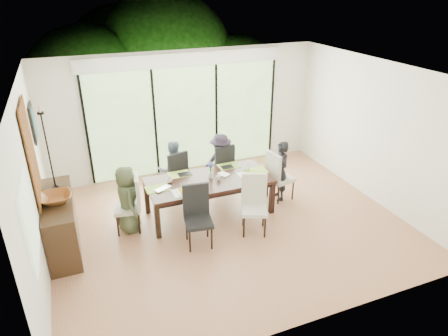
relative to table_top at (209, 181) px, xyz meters
name	(u,v)px	position (x,y,z in m)	size (l,w,h in m)	color
floor	(229,224)	(0.20, -0.49, -0.68)	(6.00, 5.00, 0.01)	#98583C
ceiling	(230,73)	(0.20, -0.49, 2.03)	(6.00, 5.00, 0.01)	white
wall_back	(186,113)	(0.20, 2.02, 0.68)	(6.00, 0.02, 2.70)	white
wall_front	(315,237)	(0.20, -3.00, 0.68)	(6.00, 0.02, 2.70)	silver
wall_left	(32,187)	(-2.81, -0.49, 0.68)	(0.02, 5.00, 2.70)	silver
wall_right	(375,132)	(3.21, -0.49, 0.68)	(0.02, 5.00, 2.70)	beige
glass_doors	(186,120)	(0.20, 1.98, 0.53)	(4.20, 0.02, 2.30)	#598C3F
blinds_header	(184,59)	(0.20, 1.97, 1.83)	(4.40, 0.06, 0.28)	white
mullion_a	(87,132)	(-1.90, 1.97, 0.53)	(0.05, 0.04, 2.30)	black
mullion_b	(155,124)	(-0.50, 1.97, 0.53)	(0.05, 0.04, 2.30)	black
mullion_c	(216,116)	(0.90, 1.97, 0.53)	(0.05, 0.04, 2.30)	black
mullion_d	(271,109)	(2.30, 1.97, 0.53)	(0.05, 0.04, 2.30)	black
side_window	(30,220)	(-2.77, -1.69, 0.83)	(0.02, 0.90, 1.00)	#8CAD7F
deck	(178,156)	(0.20, 2.91, -0.72)	(6.00, 1.80, 0.10)	brown
rail_top	(168,124)	(0.20, 3.71, -0.12)	(6.00, 0.08, 0.06)	brown
foliage_left	(89,88)	(-1.60, 4.71, 0.77)	(3.20, 3.20, 3.20)	#14380F
foliage_mid	(165,64)	(0.60, 5.31, 1.13)	(4.00, 4.00, 4.00)	#14380F
foliage_right	(233,83)	(2.40, 4.51, 0.59)	(2.80, 2.80, 2.80)	#14380F
foliage_far	(126,68)	(-0.40, 6.01, 0.95)	(3.60, 3.60, 3.60)	#14380F
table_top	(209,181)	(0.00, 0.00, 0.00)	(2.25, 1.03, 0.06)	black
table_apron	(209,185)	(0.00, 0.00, -0.08)	(2.06, 0.84, 0.09)	black
table_leg_fl	(158,221)	(-1.08, -0.43, -0.35)	(0.08, 0.08, 0.65)	black
table_leg_fr	(272,197)	(1.08, -0.43, -0.35)	(0.08, 0.08, 0.65)	black
table_leg_bl	(147,198)	(-1.08, 0.43, -0.35)	(0.08, 0.08, 0.65)	black
table_leg_br	(252,178)	(1.08, 0.43, -0.35)	(0.08, 0.08, 0.65)	black
chair_left_end	(127,204)	(-1.50, 0.00, -0.16)	(0.43, 0.43, 1.03)	beige
chair_right_end	(281,175)	(1.50, 0.00, -0.16)	(0.43, 0.43, 1.03)	beige
chair_far_left	(173,174)	(-0.45, 0.85, -0.16)	(0.43, 0.43, 1.03)	black
chair_far_right	(220,166)	(0.55, 0.85, -0.16)	(0.43, 0.43, 1.03)	black
chair_near_left	(198,218)	(-0.50, -0.87, -0.16)	(0.43, 0.43, 1.03)	black
chair_near_right	(254,206)	(0.50, -0.87, -0.16)	(0.43, 0.43, 1.03)	silver
person_left_end	(127,199)	(-1.48, 0.00, -0.07)	(0.56, 0.35, 1.21)	#465337
person_right_end	(280,171)	(1.48, 0.00, -0.07)	(0.56, 0.35, 1.21)	black
person_far_left	(173,170)	(-0.45, 0.83, -0.07)	(0.56, 0.35, 1.21)	slate
person_far_right	(221,162)	(0.55, 0.83, -0.07)	(0.56, 0.35, 1.21)	black
placemat_left	(158,188)	(-0.95, 0.00, 0.03)	(0.41, 0.30, 0.01)	#87A83C
placemat_right	(256,171)	(0.95, 0.00, 0.03)	(0.41, 0.30, 0.01)	#8BAB3D
placemat_far_l	(179,174)	(-0.45, 0.40, 0.03)	(0.41, 0.30, 0.01)	#A7C546
placemat_far_r	(229,166)	(0.55, 0.40, 0.03)	(0.41, 0.30, 0.01)	#7CA139
placemat_paper	(185,192)	(-0.55, -0.30, 0.03)	(0.41, 0.30, 0.01)	white
tablet_far_l	(185,174)	(-0.35, 0.35, 0.04)	(0.24, 0.17, 0.01)	black
tablet_far_r	(227,167)	(0.50, 0.35, 0.04)	(0.22, 0.16, 0.01)	black
papers	(245,174)	(0.70, -0.05, 0.03)	(0.28, 0.21, 0.00)	white
platter_base	(185,191)	(-0.55, -0.30, 0.04)	(0.24, 0.24, 0.02)	white
platter_snacks	(185,190)	(-0.55, -0.30, 0.06)	(0.19, 0.19, 0.01)	orange
vase	(211,175)	(0.05, 0.05, 0.08)	(0.07, 0.07, 0.11)	silver
hyacinth_stems	(211,169)	(0.05, 0.05, 0.20)	(0.04, 0.04, 0.15)	#337226
hyacinth_blooms	(210,165)	(0.05, 0.05, 0.29)	(0.10, 0.10, 0.10)	#4557AD
laptop	(165,189)	(-0.85, -0.10, 0.04)	(0.31, 0.20, 0.02)	silver
cup_a	(169,180)	(-0.70, 0.15, 0.07)	(0.12, 0.12, 0.09)	white
cup_b	(219,178)	(0.15, -0.10, 0.07)	(0.09, 0.09, 0.09)	white
cup_c	(247,168)	(0.80, 0.10, 0.07)	(0.12, 0.12, 0.09)	white
book	(221,175)	(0.25, 0.05, 0.04)	(0.15, 0.21, 0.02)	white
sideboard	(61,223)	(-2.56, -0.10, -0.22)	(0.45, 1.61, 0.90)	black
bowl	(56,198)	(-2.56, -0.20, 0.29)	(0.48, 0.48, 0.12)	brown
candlestick_base	(56,187)	(-2.56, 0.25, 0.25)	(0.10, 0.10, 0.04)	black
candlestick_shaft	(48,152)	(-2.56, 0.25, 0.88)	(0.02, 0.02, 1.26)	black
candlestick_pan	(40,113)	(-2.56, 0.25, 1.51)	(0.10, 0.10, 0.03)	black
candle	(40,109)	(-2.56, 0.25, 1.57)	(0.04, 0.04, 0.10)	silver
tapestry	(31,153)	(-2.77, -0.09, 1.03)	(0.02, 1.00, 1.50)	#954615
art_frame	(33,123)	(-2.77, 1.21, 1.08)	(0.03, 0.55, 0.65)	black
art_canvas	(34,123)	(-2.75, 1.21, 1.08)	(0.01, 0.45, 0.55)	#17494C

